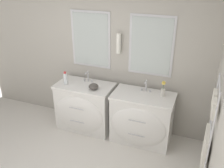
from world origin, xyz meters
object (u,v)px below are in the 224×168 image
at_px(amenity_bowl, 94,86).
at_px(flower_vase, 163,90).
at_px(toiletry_bottle, 65,78).
at_px(vanity_right, 142,119).
at_px(vanity_left, 85,107).

distance_m(amenity_bowl, flower_vase, 1.09).
height_order(toiletry_bottle, flower_vase, flower_vase).
relative_size(vanity_right, flower_vase, 3.81).
bearing_deg(amenity_bowl, toiletry_bottle, 179.72).
distance_m(vanity_left, flower_vase, 1.39).
bearing_deg(vanity_left, vanity_right, 0.00).
height_order(vanity_right, flower_vase, flower_vase).
bearing_deg(toiletry_bottle, amenity_bowl, -0.28).
bearing_deg(vanity_right, flower_vase, 19.69).
relative_size(vanity_right, toiletry_bottle, 4.33).
bearing_deg(amenity_bowl, flower_vase, 8.26).
relative_size(vanity_left, flower_vase, 3.81).
relative_size(vanity_left, toiletry_bottle, 4.33).
relative_size(vanity_right, amenity_bowl, 6.11).
bearing_deg(flower_vase, vanity_right, -160.31).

